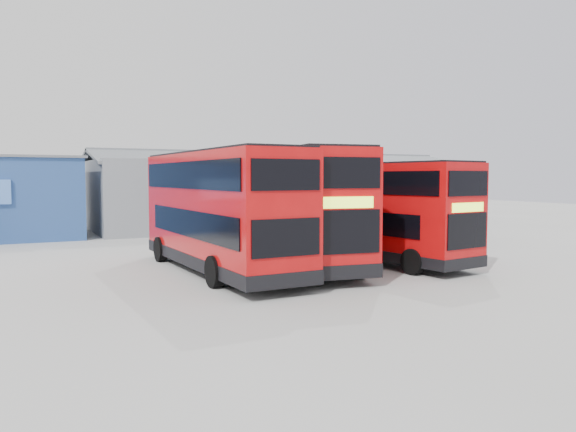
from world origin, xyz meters
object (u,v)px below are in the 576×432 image
at_px(double_decker_centre, 292,209).
at_px(double_decker_right, 372,213).
at_px(double_decker_left, 219,213).
at_px(maintenance_shed, 282,192).
at_px(single_decker_blue, 403,214).

bearing_deg(double_decker_centre, double_decker_right, -0.59).
distance_m(double_decker_left, double_decker_right, 7.28).
bearing_deg(double_decker_right, double_decker_left, 170.49).
height_order(maintenance_shed, single_decker_blue, maintenance_shed).
xyz_separation_m(maintenance_shed, double_decker_centre, (-9.12, -19.85, -0.14)).
xyz_separation_m(double_decker_centre, double_decker_right, (3.78, -0.61, -0.24)).
distance_m(double_decker_centre, single_decker_blue, 14.41).
relative_size(maintenance_shed, double_decker_centre, 2.55).
xyz_separation_m(double_decker_left, single_decker_blue, (15.59, 8.21, -1.01)).
relative_size(maintenance_shed, single_decker_blue, 2.86).
bearing_deg(double_decker_right, maintenance_shed, 67.23).
bearing_deg(double_decker_left, double_decker_centre, -174.71).
bearing_deg(double_decker_right, double_decker_centre, 162.66).
height_order(double_decker_centre, single_decker_blue, double_decker_centre).
bearing_deg(maintenance_shed, double_decker_left, -121.88).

